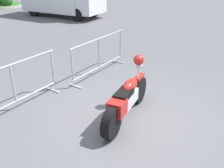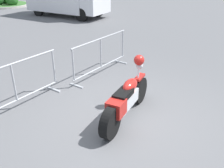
# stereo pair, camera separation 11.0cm
# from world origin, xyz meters

# --- Properties ---
(ground_plane) EXTENTS (120.00, 120.00, 0.00)m
(ground_plane) POSITION_xyz_m (0.00, 0.00, 0.00)
(ground_plane) COLOR #5B5B5E
(motorcycle) EXTENTS (2.06, 0.74, 1.19)m
(motorcycle) POSITION_xyz_m (0.00, -0.01, 0.45)
(motorcycle) COLOR black
(motorcycle) RESTS_ON ground
(crowd_barrier_near) EXTENTS (2.39, 0.70, 1.07)m
(crowd_barrier_near) POSITION_xyz_m (-1.34, 2.04, 0.56)
(crowd_barrier_near) COLOR #9EA0A5
(crowd_barrier_near) RESTS_ON ground
(crowd_barrier_far) EXTENTS (2.39, 0.70, 1.07)m
(crowd_barrier_far) POSITION_xyz_m (1.34, 2.04, 0.56)
(crowd_barrier_far) COLOR #9EA0A5
(crowd_barrier_far) RESTS_ON ground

